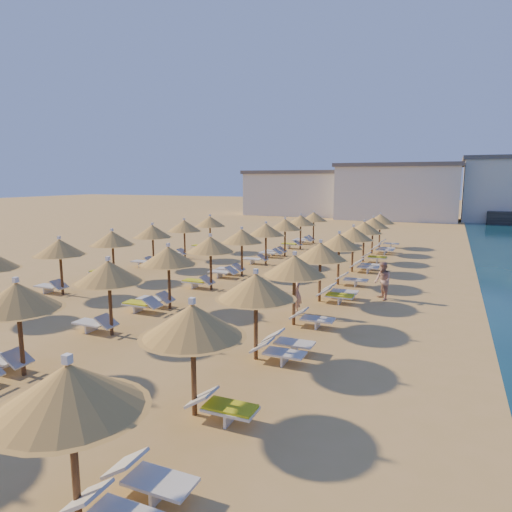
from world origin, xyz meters
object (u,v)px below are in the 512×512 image
at_px(beachgoer_b, 383,281).
at_px(beachgoer_a, 296,293).
at_px(parasol_row_east, 330,247).
at_px(parasol_row_west, 227,241).

bearing_deg(beachgoer_b, beachgoer_a, -68.73).
height_order(beachgoer_b, beachgoer_a, beachgoer_a).
relative_size(parasol_row_east, parasol_row_west, 1.00).
bearing_deg(parasol_row_east, beachgoer_b, -8.06).
xyz_separation_m(parasol_row_west, beachgoer_a, (5.01, -3.95, -1.30)).
relative_size(parasol_row_east, beachgoer_b, 20.23).
bearing_deg(beachgoer_b, parasol_row_west, -123.58).
bearing_deg(parasol_row_east, beachgoer_a, -94.84).
bearing_deg(parasol_row_west, beachgoer_b, -2.55).
xyz_separation_m(parasol_row_east, beachgoer_a, (-0.33, -3.95, -1.30)).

